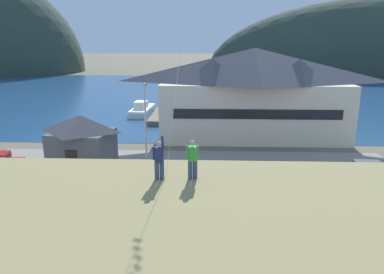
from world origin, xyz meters
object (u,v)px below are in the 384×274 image
parked_car_back_row_right (288,203)px  person_companion (193,158)px  parked_car_mid_row_far (163,192)px  person_kite_flyer (159,159)px  storage_shed_near_lot (82,143)px  parked_car_corner_spot (369,172)px  moored_boat_wharfside (142,110)px  parking_light_pole (146,119)px  parked_car_front_row_end (61,201)px  harbor_lodge (253,91)px  parked_car_lone_by_shed (258,174)px  wharf_dock (163,116)px  parked_car_mid_row_center (364,196)px  storage_shed_waterside (215,117)px

parked_car_back_row_right → person_companion: bearing=-127.0°
parked_car_mid_row_far → person_companion: bearing=-75.5°
person_kite_flyer → storage_shed_near_lot: bearing=118.8°
parked_car_corner_spot → parked_car_back_row_right: bearing=-141.6°
moored_boat_wharfside → parking_light_pole: size_ratio=1.11×
parked_car_mid_row_far → parked_car_front_row_end: bearing=-164.6°
parked_car_corner_spot → parked_car_front_row_end: 24.51m
parking_light_pole → person_kite_flyer: size_ratio=4.18×
harbor_lodge → parked_car_lone_by_shed: harbor_lodge is taller
storage_shed_near_lot → moored_boat_wharfside: bearing=88.5°
wharf_dock → parked_car_lone_by_shed: 29.38m
moored_boat_wharfside → parked_car_mid_row_far: 35.10m
parked_car_back_row_right → parked_car_front_row_end: 15.51m
parked_car_back_row_right → parked_car_mid_row_far: same height
parked_car_front_row_end → person_companion: person_companion is taller
parked_car_back_row_right → parked_car_mid_row_center: (5.63, 1.35, 0.00)m
storage_shed_waterside → wharf_dock: 14.36m
parked_car_lone_by_shed → parked_car_back_row_right: 5.68m
wharf_dock → parked_car_mid_row_far: (3.72, -31.19, 0.71)m
person_kite_flyer → wharf_dock: bearing=96.6°
parked_car_lone_by_shed → wharf_dock: bearing=112.1°
storage_shed_near_lot → parked_car_mid_row_far: 10.85m
storage_shed_waterside → parking_light_pole: 12.54m
storage_shed_waterside → parked_car_lone_by_shed: 15.83m
moored_boat_wharfside → parked_car_corner_spot: (24.18, -29.45, 0.34)m
wharf_dock → person_kite_flyer: size_ratio=6.14×
parked_car_mid_row_far → parking_light_pole: (-2.66, 9.06, 3.47)m
harbor_lodge → parked_car_mid_row_center: size_ratio=5.46×
storage_shed_waterside → moored_boat_wharfside: (-11.62, 14.88, -1.94)m
parked_car_mid_row_far → parked_car_corner_spot: bearing=16.2°
moored_boat_wharfside → parked_car_mid_row_far: moored_boat_wharfside is taller
storage_shed_near_lot → parked_car_front_row_end: (1.33, -8.81, -1.67)m
storage_shed_near_lot → parked_car_corner_spot: (24.90, -2.08, -1.67)m
person_kite_flyer → parked_car_corner_spot: bearing=43.2°
parked_car_corner_spot → person_companion: person_companion is taller
parked_car_back_row_right → storage_shed_waterside: bearing=102.1°
wharf_dock → moored_boat_wharfside: bearing=140.3°
storage_shed_near_lot → parked_car_corner_spot: storage_shed_near_lot is taller
parked_car_front_row_end → harbor_lodge: bearing=54.6°
harbor_lodge → parked_car_back_row_right: 22.02m
harbor_lodge → person_kite_flyer: bearing=-104.4°
storage_shed_waterside → moored_boat_wharfside: storage_shed_waterside is taller
storage_shed_near_lot → wharf_dock: 24.78m
storage_shed_near_lot → wharf_dock: bearing=79.6°
harbor_lodge → person_kite_flyer: harbor_lodge is taller
parked_car_mid_row_center → parked_car_front_row_end: bearing=-175.4°
person_companion → moored_boat_wharfside: bearing=102.8°
moored_boat_wharfside → parked_car_mid_row_center: (21.75, -34.49, 0.34)m
parked_car_corner_spot → parking_light_pole: bearing=167.7°
wharf_dock → parked_car_corner_spot: (20.45, -26.35, 0.71)m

